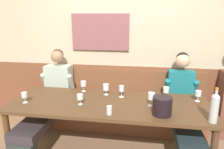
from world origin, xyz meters
TOP-DOWN VIEW (x-y plane):
  - room_wall_back at (-0.00, 1.09)m, footprint 6.80×0.12m
  - wood_wainscot_panel at (0.00, 1.04)m, footprint 6.80×0.03m
  - wall_bench at (0.00, 0.83)m, footprint 2.71×0.42m
  - dining_table at (0.00, 0.10)m, footprint 2.41×0.88m
  - person_center_right_seat at (-0.92, 0.45)m, footprint 0.50×1.34m
  - person_center_left_seat at (0.94, 0.43)m, footprint 0.47×1.33m
  - ice_bucket at (0.61, -0.14)m, footprint 0.20×0.20m
  - wine_bottle_clear_water at (1.10, -0.24)m, footprint 0.08×0.08m
  - wine_glass_center_rear at (-0.32, -0.01)m, footprint 0.07×0.07m
  - wine_glass_mid_right at (1.07, 0.31)m, footprint 0.07×0.07m
  - wine_glass_near_bucket at (-0.41, 0.44)m, footprint 0.08×0.08m
  - wine_glass_right_end at (0.70, 0.37)m, footprint 0.07×0.07m
  - wine_glass_left_end at (0.51, 0.07)m, footprint 0.08×0.08m
  - wine_glass_by_bottle at (-0.08, 0.35)m, footprint 0.08×0.08m
  - wine_glass_mid_left at (0.13, 0.30)m, footprint 0.06×0.06m
  - wine_glass_center_front at (-1.00, -0.07)m, footprint 0.07×0.07m
  - water_tumbler_center at (0.06, -0.22)m, footprint 0.06×0.06m

SIDE VIEW (x-z plane):
  - wall_bench at x=0.00m, z-range -0.19..0.75m
  - wood_wainscot_panel at x=0.00m, z-range 0.00..0.99m
  - person_center_left_seat at x=0.94m, z-range -0.02..1.25m
  - person_center_right_seat at x=-0.92m, z-range -0.02..1.25m
  - dining_table at x=0.00m, z-range 0.30..1.05m
  - water_tumbler_center at x=0.06m, z-range 0.75..0.84m
  - wine_glass_center_rear at x=-0.32m, z-range 0.78..0.90m
  - wine_glass_center_front at x=-1.00m, z-range 0.78..0.91m
  - wine_glass_mid_right at x=1.07m, z-range 0.78..0.92m
  - wine_glass_right_end at x=0.70m, z-range 0.78..0.92m
  - ice_bucket at x=0.61m, z-range 0.75..0.95m
  - wine_glass_by_bottle at x=-0.08m, z-range 0.78..0.93m
  - wine_glass_near_bucket at x=-0.41m, z-range 0.78..0.93m
  - wine_glass_mid_left at x=0.13m, z-range 0.78..0.94m
  - wine_glass_left_end at x=0.51m, z-range 0.79..0.95m
  - wine_bottle_clear_water at x=1.10m, z-range 0.73..1.09m
  - room_wall_back at x=0.00m, z-range 0.00..2.80m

